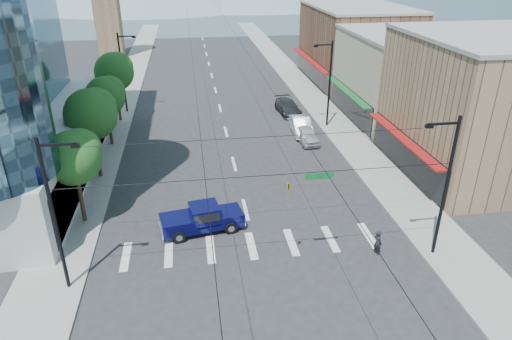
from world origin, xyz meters
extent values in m
plane|color=#28282B|center=(0.00, 0.00, 0.00)|extent=(160.00, 160.00, 0.00)
cube|color=gray|center=(-12.00, 40.00, 0.07)|extent=(4.00, 120.00, 0.15)
cube|color=gray|center=(12.00, 40.00, 0.07)|extent=(4.00, 120.00, 0.15)
cube|color=#8C6B4C|center=(20.00, 10.00, 5.50)|extent=(12.00, 14.00, 11.00)
cube|color=tan|center=(20.00, 24.00, 4.50)|extent=(12.00, 14.00, 9.00)
cube|color=brown|center=(20.00, 40.00, 5.00)|extent=(12.00, 18.00, 10.00)
cube|color=#8C6B4C|center=(-16.50, 62.00, 9.00)|extent=(4.00, 4.00, 18.00)
cylinder|color=black|center=(-11.20, 6.00, 2.27)|extent=(0.28, 0.28, 4.55)
sphere|color=#194D1A|center=(-11.20, 6.00, 4.88)|extent=(3.64, 3.64, 3.64)
sphere|color=#194D1A|center=(-10.80, 6.30, 5.28)|extent=(2.86, 2.86, 2.86)
cylinder|color=black|center=(-11.20, 13.00, 2.55)|extent=(0.28, 0.28, 5.11)
sphere|color=#194D1A|center=(-11.20, 13.00, 5.47)|extent=(4.09, 4.09, 4.09)
sphere|color=#194D1A|center=(-10.80, 13.30, 5.88)|extent=(3.21, 3.21, 3.21)
cylinder|color=black|center=(-11.20, 20.00, 2.27)|extent=(0.28, 0.28, 4.55)
sphere|color=#194D1A|center=(-11.20, 20.00, 4.88)|extent=(3.64, 3.64, 3.64)
sphere|color=#194D1A|center=(-10.80, 20.30, 5.28)|extent=(2.86, 2.86, 2.86)
cylinder|color=black|center=(-11.20, 27.00, 2.55)|extent=(0.28, 0.28, 5.11)
sphere|color=#194D1A|center=(-11.20, 27.00, 5.47)|extent=(4.09, 4.09, 4.09)
sphere|color=#194D1A|center=(-10.80, 27.30, 5.88)|extent=(3.21, 3.21, 3.21)
cylinder|color=black|center=(-10.80, -1.00, 4.50)|extent=(0.20, 0.20, 9.00)
cylinder|color=black|center=(10.80, -1.00, 4.50)|extent=(0.20, 0.20, 9.00)
cylinder|color=black|center=(0.00, -1.00, 6.20)|extent=(21.60, 0.04, 0.04)
imported|color=gold|center=(1.50, -1.00, 5.15)|extent=(0.16, 0.20, 1.00)
cube|color=#0C6626|center=(3.20, -1.00, 5.95)|extent=(1.60, 0.06, 0.35)
cylinder|color=black|center=(-10.80, 30.00, 4.50)|extent=(0.20, 0.20, 9.00)
cube|color=black|center=(-9.90, 30.00, 8.60)|extent=(1.80, 0.12, 0.12)
cube|color=black|center=(-9.10, 30.00, 8.50)|extent=(0.40, 0.25, 0.18)
cylinder|color=black|center=(10.80, 22.00, 4.50)|extent=(0.20, 0.20, 9.00)
cube|color=black|center=(9.90, 22.00, 8.60)|extent=(1.80, 0.12, 0.12)
cube|color=black|center=(9.10, 22.00, 8.50)|extent=(0.40, 0.25, 0.18)
cube|color=#070838|center=(-3.20, 3.76, 0.54)|extent=(5.67, 2.85, 0.34)
cube|color=#070838|center=(-1.31, 4.08, 0.94)|extent=(1.87, 2.11, 0.54)
cube|color=#070838|center=(-3.01, 3.79, 1.33)|extent=(2.15, 2.11, 1.08)
cube|color=black|center=(-3.01, 3.79, 1.43)|extent=(1.96, 2.11, 0.59)
cube|color=#070838|center=(-4.76, 3.49, 0.98)|extent=(2.56, 2.32, 0.64)
cube|color=silver|center=(-0.53, 4.21, 0.54)|extent=(0.43, 1.86, 0.34)
cube|color=silver|center=(-5.87, 3.30, 0.54)|extent=(0.43, 1.86, 0.30)
cylinder|color=black|center=(-1.35, 3.12, 0.41)|extent=(0.86, 0.43, 0.83)
cylinder|color=black|center=(-1.66, 4.97, 0.41)|extent=(0.86, 0.43, 0.83)
cylinder|color=black|center=(-4.74, 2.55, 0.41)|extent=(0.86, 0.43, 0.83)
cylinder|color=black|center=(-5.06, 4.39, 0.41)|extent=(0.86, 0.43, 0.83)
imported|color=black|center=(7.38, -0.45, 0.82)|extent=(0.57, 0.69, 1.64)
imported|color=silver|center=(7.60, 18.08, 0.74)|extent=(1.88, 4.40, 1.48)
imported|color=silver|center=(7.60, 20.48, 0.83)|extent=(2.02, 5.12, 1.66)
imported|color=#2D2D2F|center=(7.60, 26.90, 0.77)|extent=(2.57, 5.44, 1.53)
camera|label=1|loc=(-3.47, -22.36, 16.96)|focal=32.00mm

